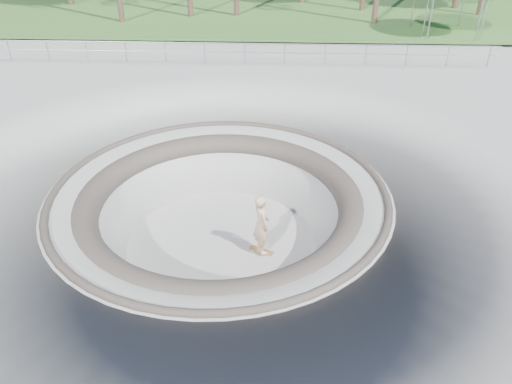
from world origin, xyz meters
TOP-DOWN VIEW (x-y plane):
  - ground at (0.00, 0.00)m, footprint 180.00×180.00m
  - skate_bowl at (0.00, 0.00)m, footprint 14.00×14.00m
  - distant_hills at (3.78, 57.17)m, footprint 103.20×45.00m
  - safety_railing at (0.00, 12.00)m, footprint 25.00×0.06m
  - skateboard at (1.29, -0.46)m, footprint 0.80×0.51m
  - skater at (1.29, -0.46)m, footprint 0.74×0.86m

SIDE VIEW (x-z plane):
  - distant_hills at x=3.78m, z-range -21.32..7.28m
  - skateboard at x=1.29m, z-range -1.88..-1.80m
  - skate_bowl at x=0.00m, z-range -3.88..0.22m
  - skater at x=1.29m, z-range -1.82..0.17m
  - ground at x=0.00m, z-range 0.00..0.00m
  - safety_railing at x=0.00m, z-range 0.18..1.20m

